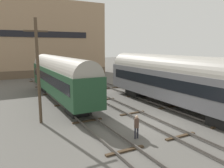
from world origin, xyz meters
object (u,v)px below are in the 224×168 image
Objects in this scene: train_car_green at (60,75)px; utility_pole at (38,70)px; train_car_grey at (172,79)px; person_worker at (137,125)px; bench at (175,87)px.

utility_pole is (-3.46, -6.68, 1.41)m from train_car_green.
utility_pole is at bearing -117.37° from train_car_green.
train_car_grey is 11.49× the size of person_worker.
bench is at bearing 33.68° from person_worker.
train_car_grey is at bearing -141.57° from bench.
train_car_grey reaches higher than person_worker.
utility_pole is at bearing -178.80° from bench.
train_car_green is at bearing 97.29° from person_worker.
train_car_green is 13.21m from person_worker.
bench is (2.59, 2.06, -1.48)m from train_car_grey.
train_car_green is 12.29m from train_car_grey.
bench is at bearing -28.85° from train_car_green.
person_worker is at bearing -50.84° from utility_pole.
bench is at bearing 1.20° from utility_pole.
train_car_green is 11.05× the size of person_worker.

